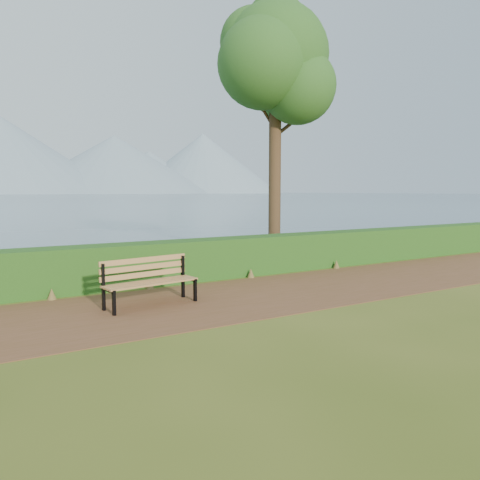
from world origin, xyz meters
TOP-DOWN VIEW (x-y plane):
  - ground at (0.00, 0.00)m, footprint 140.00×140.00m
  - path at (0.00, 0.30)m, footprint 40.00×3.40m
  - hedge at (0.00, 2.60)m, footprint 32.00×0.85m
  - bench at (-1.63, 0.62)m, footprint 1.91×0.81m
  - tree at (3.92, 4.35)m, footprint 4.11×3.48m

SIDE VIEW (x-z plane):
  - ground at x=0.00m, z-range 0.00..0.00m
  - path at x=0.00m, z-range 0.00..0.01m
  - hedge at x=0.00m, z-range 0.00..1.00m
  - bench at x=-1.63m, z-range 0.07..1.00m
  - tree at x=3.92m, z-range 2.02..10.32m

